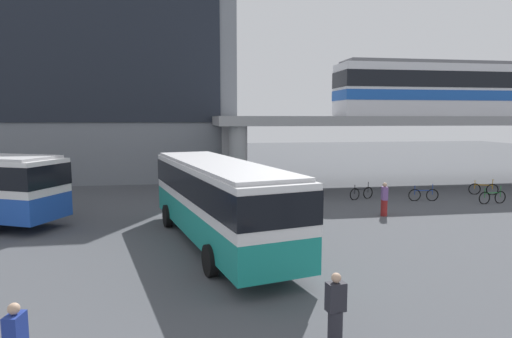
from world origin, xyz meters
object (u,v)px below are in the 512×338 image
(bicycle_orange, at_px, (483,189))
(pedestrian_by_bike_rack, at_px, (384,200))
(bicycle_blue, at_px, (423,195))
(station_building, at_px, (80,75))
(pedestrian_waiting_near_stop, at_px, (335,312))
(bus_main, at_px, (218,194))
(bicycle_green, at_px, (492,197))
(bicycle_black, at_px, (361,193))
(train, at_px, (463,89))

(bicycle_orange, relative_size, pedestrian_by_bike_rack, 1.01)
(bicycle_blue, bearing_deg, pedestrian_by_bike_rack, -140.67)
(station_building, distance_m, pedestrian_by_bike_rack, 27.31)
(pedestrian_by_bike_rack, bearing_deg, pedestrian_waiting_near_stop, -119.95)
(bus_main, bearing_deg, bicycle_blue, 28.84)
(bicycle_green, distance_m, bicycle_black, 7.30)
(bus_main, xyz_separation_m, bicycle_orange, (17.54, 8.26, -1.63))
(bus_main, distance_m, bicycle_green, 17.09)
(bicycle_green, bearing_deg, train, 70.04)
(bicycle_orange, distance_m, pedestrian_waiting_near_stop, 22.41)
(bicycle_green, bearing_deg, bicycle_blue, 157.89)
(station_building, xyz_separation_m, train, (28.48, -9.74, -1.50))
(train, height_order, pedestrian_by_bike_rack, train)
(bicycle_blue, bearing_deg, bicycle_orange, 14.92)
(train, height_order, bicycle_orange, train)
(bicycle_black, bearing_deg, bicycle_green, -19.76)
(pedestrian_waiting_near_stop, xyz_separation_m, pedestrian_by_bike_rack, (6.60, 11.45, 0.03))
(bicycle_blue, distance_m, bicycle_green, 3.72)
(train, xyz_separation_m, bicycle_green, (-2.53, -6.95, -6.60))
(train, distance_m, bicycle_orange, 7.92)
(bicycle_black, bearing_deg, pedestrian_by_bike_rack, -98.55)
(bus_main, bearing_deg, train, 33.92)
(station_building, height_order, bicycle_blue, station_building)
(station_building, distance_m, bicycle_blue, 28.39)
(bus_main, height_order, bicycle_black, bus_main)
(station_building, relative_size, train, 1.34)
(station_building, bearing_deg, pedestrian_waiting_near_stop, -68.55)
(pedestrian_waiting_near_stop, bearing_deg, bicycle_black, 65.41)
(pedestrian_waiting_near_stop, bearing_deg, station_building, 111.45)
(bus_main, relative_size, pedestrian_waiting_near_stop, 6.98)
(bicycle_green, distance_m, pedestrian_by_bike_rack, 7.79)
(bus_main, relative_size, bicycle_black, 6.63)
(train, height_order, pedestrian_waiting_near_stop, train)
(train, distance_m, bus_main, 22.96)
(train, height_order, bicycle_black, train)
(bicycle_blue, distance_m, bicycle_orange, 5.07)
(bicycle_blue, distance_m, pedestrian_by_bike_rack, 5.30)
(train, height_order, bicycle_green, train)
(pedestrian_waiting_near_stop, bearing_deg, bicycle_green, 43.49)
(bus_main, distance_m, pedestrian_waiting_near_stop, 8.17)
(bus_main, xyz_separation_m, pedestrian_waiting_near_stop, (1.95, -7.84, -1.23))
(bicycle_green, height_order, pedestrian_by_bike_rack, pedestrian_by_bike_rack)
(bicycle_black, bearing_deg, bicycle_orange, 1.64)
(bicycle_green, height_order, pedestrian_waiting_near_stop, pedestrian_waiting_near_stop)
(bicycle_blue, bearing_deg, train, 42.94)
(bicycle_blue, bearing_deg, bus_main, -151.16)
(train, bearing_deg, bicycle_black, -154.46)
(bicycle_green, distance_m, bicycle_orange, 3.07)
(bicycle_orange, relative_size, pedestrian_waiting_near_stop, 1.05)
(station_building, height_order, bicycle_green, station_building)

